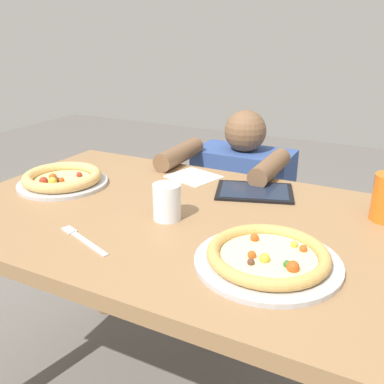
# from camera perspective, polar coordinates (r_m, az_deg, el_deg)

# --- Properties ---
(dining_table) EXTENTS (1.28, 0.83, 0.75)m
(dining_table) POSITION_cam_1_polar(r_m,az_deg,el_deg) (1.27, -2.81, -7.29)
(dining_table) COLOR #936D47
(dining_table) RESTS_ON ground
(pizza_near) EXTENTS (0.33, 0.33, 0.04)m
(pizza_near) POSITION_cam_1_polar(r_m,az_deg,el_deg) (0.97, 10.11, -8.57)
(pizza_near) COLOR #B7B7BC
(pizza_near) RESTS_ON dining_table
(pizza_far) EXTENTS (0.30, 0.30, 0.05)m
(pizza_far) POSITION_cam_1_polar(r_m,az_deg,el_deg) (1.48, -16.94, 1.68)
(pizza_far) COLOR #B7B7BC
(pizza_far) RESTS_ON dining_table
(water_cup_clear) EXTENTS (0.08, 0.08, 0.10)m
(water_cup_clear) POSITION_cam_1_polar(r_m,az_deg,el_deg) (1.16, -3.37, -1.23)
(water_cup_clear) COLOR silver
(water_cup_clear) RESTS_ON dining_table
(paper_napkin) EXTENTS (0.19, 0.18, 0.00)m
(paper_napkin) POSITION_cam_1_polar(r_m,az_deg,el_deg) (1.50, 0.22, 2.07)
(paper_napkin) COLOR white
(paper_napkin) RESTS_ON dining_table
(fork) EXTENTS (0.20, 0.09, 0.00)m
(fork) POSITION_cam_1_polar(r_m,az_deg,el_deg) (1.10, -14.46, -6.11)
(fork) COLOR silver
(fork) RESTS_ON dining_table
(tablet) EXTENTS (0.28, 0.24, 0.01)m
(tablet) POSITION_cam_1_polar(r_m,az_deg,el_deg) (1.37, 8.33, 0.07)
(tablet) COLOR black
(tablet) RESTS_ON dining_table
(diner_seated) EXTENTS (0.43, 0.53, 0.93)m
(diner_seated) POSITION_cam_1_polar(r_m,az_deg,el_deg) (1.91, 6.47, -4.79)
(diner_seated) COLOR #333847
(diner_seated) RESTS_ON ground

